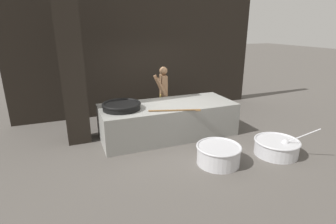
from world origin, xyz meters
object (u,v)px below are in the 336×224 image
prep_bowl_vegetables (277,146)px  prep_bowl_meat (218,154)px  giant_wok_near (121,106)px  cook (163,93)px

prep_bowl_vegetables → prep_bowl_meat: size_ratio=1.15×
giant_wok_near → prep_bowl_meat: size_ratio=0.99×
giant_wok_near → prep_bowl_meat: bearing=-48.0°
cook → prep_bowl_vegetables: 3.45m
prep_bowl_meat → cook: bearing=93.5°
prep_bowl_vegetables → prep_bowl_meat: 1.45m
prep_bowl_vegetables → prep_bowl_meat: (-1.44, 0.13, 0.03)m
giant_wok_near → cook: size_ratio=0.56×
cook → prep_bowl_meat: cook is taller
prep_bowl_vegetables → cook: bearing=118.6°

